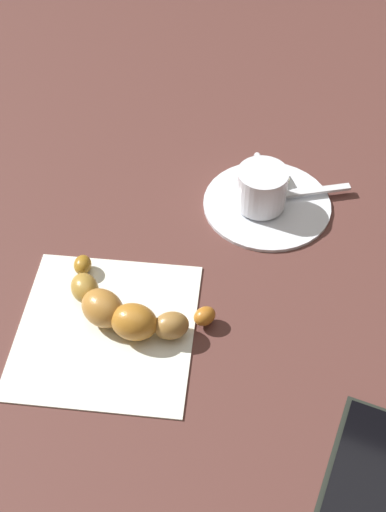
% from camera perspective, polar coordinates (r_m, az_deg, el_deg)
% --- Properties ---
extents(ground_plane, '(1.80, 1.80, 0.00)m').
position_cam_1_polar(ground_plane, '(0.71, -0.45, -0.77)').
color(ground_plane, '#522E29').
extents(saucer, '(0.15, 0.15, 0.01)m').
position_cam_1_polar(saucer, '(0.78, 6.28, 4.47)').
color(saucer, silver).
rests_on(saucer, ground).
extents(espresso_cup, '(0.08, 0.06, 0.05)m').
position_cam_1_polar(espresso_cup, '(0.76, 5.80, 5.83)').
color(espresso_cup, silver).
rests_on(espresso_cup, saucer).
extents(teaspoon, '(0.09, 0.12, 0.01)m').
position_cam_1_polar(teaspoon, '(0.78, 6.79, 5.09)').
color(teaspoon, silver).
rests_on(teaspoon, saucer).
extents(sugar_packet, '(0.05, 0.06, 0.01)m').
position_cam_1_polar(sugar_packet, '(0.79, 5.90, 6.41)').
color(sugar_packet, beige).
rests_on(sugar_packet, saucer).
extents(napkin, '(0.22, 0.21, 0.00)m').
position_cam_1_polar(napkin, '(0.67, -7.36, -6.11)').
color(napkin, silver).
rests_on(napkin, ground).
extents(croissant, '(0.09, 0.17, 0.04)m').
position_cam_1_polar(croissant, '(0.65, -5.96, -4.59)').
color(croissant, '#97681C').
rests_on(croissant, napkin).
extents(cell_phone, '(0.15, 0.07, 0.01)m').
position_cam_1_polar(cell_phone, '(0.60, 14.60, -18.34)').
color(cell_phone, black).
rests_on(cell_phone, ground).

